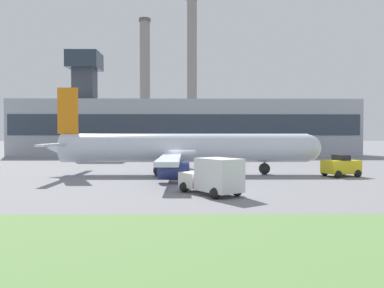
% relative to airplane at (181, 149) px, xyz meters
% --- Properties ---
extents(ground_plane, '(400.00, 400.00, 0.00)m').
position_rel_airplane_xyz_m(ground_plane, '(0.15, -0.83, -2.52)').
color(ground_plane, gray).
extents(terminal_building, '(64.26, 10.52, 19.64)m').
position_rel_airplane_xyz_m(terminal_building, '(-0.82, 35.00, 2.98)').
color(terminal_building, '#9EA3AD').
rests_on(terminal_building, ground_plane).
extents(smokestack_left, '(3.30, 3.30, 36.55)m').
position_rel_airplane_xyz_m(smokestack_left, '(-11.34, 68.93, 15.89)').
color(smokestack_left, gray).
rests_on(smokestack_left, ground_plane).
extents(smokestack_right, '(3.10, 3.10, 41.35)m').
position_rel_airplane_xyz_m(smokestack_right, '(1.89, 65.41, 18.28)').
color(smokestack_right, gray).
rests_on(smokestack_right, ground_plane).
extents(airplane, '(27.17, 23.95, 8.56)m').
position_rel_airplane_xyz_m(airplane, '(0.00, 0.00, 0.00)').
color(airplane, silver).
rests_on(airplane, ground_plane).
extents(pushback_tug, '(3.53, 3.17, 2.04)m').
position_rel_airplane_xyz_m(pushback_tug, '(15.10, -2.03, -1.61)').
color(pushback_tug, yellow).
rests_on(pushback_tug, ground_plane).
extents(baggage_truck, '(4.29, 4.98, 2.43)m').
position_rel_airplane_xyz_m(baggage_truck, '(2.33, -12.61, -1.35)').
color(baggage_truck, white).
rests_on(baggage_truck, ground_plane).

